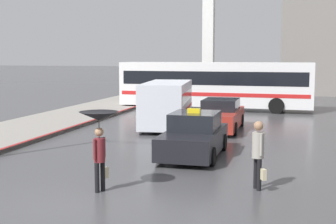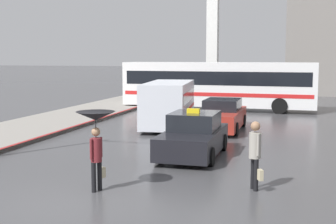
# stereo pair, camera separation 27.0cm
# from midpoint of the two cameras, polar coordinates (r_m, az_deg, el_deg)

# --- Properties ---
(ground_plane) EXTENTS (300.00, 300.00, 0.00)m
(ground_plane) POSITION_cam_midpoint_polar(r_m,az_deg,el_deg) (11.44, -11.65, -10.96)
(ground_plane) COLOR #424244
(taxi) EXTENTS (1.91, 4.19, 1.67)m
(taxi) POSITION_cam_midpoint_polar(r_m,az_deg,el_deg) (16.34, 3.60, -3.00)
(taxi) COLOR black
(taxi) RESTS_ON ground_plane
(sedan_red) EXTENTS (1.91, 4.67, 1.45)m
(sedan_red) POSITION_cam_midpoint_polar(r_m,az_deg,el_deg) (22.21, 6.92, -0.48)
(sedan_red) COLOR #A52D23
(sedan_red) RESTS_ON ground_plane
(ambulance_van) EXTENTS (2.67, 5.63, 2.21)m
(ambulance_van) POSITION_cam_midpoint_polar(r_m,az_deg,el_deg) (22.93, 0.42, 1.21)
(ambulance_van) COLOR silver
(ambulance_van) RESTS_ON ground_plane
(city_bus) EXTENTS (12.53, 2.98, 3.08)m
(city_bus) POSITION_cam_midpoint_polar(r_m,az_deg,el_deg) (30.78, 6.37, 3.49)
(city_bus) COLOR silver
(city_bus) RESTS_ON ground_plane
(pedestrian_with_umbrella) EXTENTS (1.00, 1.00, 2.07)m
(pedestrian_with_umbrella) POSITION_cam_midpoint_polar(r_m,az_deg,el_deg) (12.01, -8.15, -1.89)
(pedestrian_with_umbrella) COLOR black
(pedestrian_with_umbrella) RESTS_ON ground_plane
(pedestrian_man) EXTENTS (0.46, 0.55, 1.80)m
(pedestrian_man) POSITION_cam_midpoint_polar(r_m,az_deg,el_deg) (12.34, 11.21, -4.60)
(pedestrian_man) COLOR black
(pedestrian_man) RESTS_ON ground_plane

